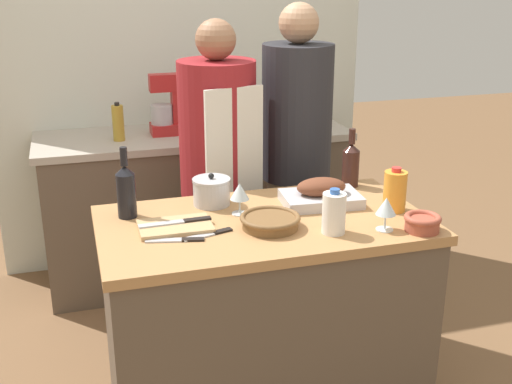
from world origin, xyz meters
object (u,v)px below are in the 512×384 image
at_px(wicker_basket, 271,221).
at_px(wine_glass_left, 386,207).
at_px(roasting_pan, 321,194).
at_px(person_cook_aproned, 219,172).
at_px(knife_paring, 209,234).
at_px(knife_bread, 177,240).
at_px(person_cook_guest, 296,154).
at_px(stock_pot, 212,191).
at_px(milk_jug, 334,213).
at_px(wine_glass_right, 240,192).
at_px(knife_chef, 178,222).
at_px(stand_mixer, 166,110).
at_px(wine_bottle_dark, 126,190).
at_px(wine_bottle_green, 351,164).
at_px(condiment_bottle_extra, 296,107).
at_px(condiment_bottle_short, 285,110).
at_px(mixing_bowl, 422,222).
at_px(condiment_bottle_tall, 118,123).
at_px(cutting_board, 175,226).
at_px(juice_jug, 395,191).

bearing_deg(wicker_basket, wine_glass_left, -19.34).
height_order(roasting_pan, person_cook_aproned, person_cook_aproned).
distance_m(roasting_pan, knife_paring, 0.55).
distance_m(knife_bread, person_cook_aproned, 0.84).
xyz_separation_m(roasting_pan, person_cook_guest, (0.12, 0.63, -0.01)).
bearing_deg(wicker_basket, person_cook_aproned, 91.80).
height_order(stock_pot, person_cook_guest, person_cook_guest).
xyz_separation_m(milk_jug, wine_glass_right, (-0.28, 0.28, 0.01)).
bearing_deg(knife_chef, stand_mixer, 82.60).
distance_m(milk_jug, wine_bottle_dark, 0.81).
height_order(wine_bottle_green, knife_chef, wine_bottle_green).
relative_size(knife_bread, person_cook_aproned, 0.13).
height_order(roasting_pan, condiment_bottle_extra, condiment_bottle_extra).
xyz_separation_m(roasting_pan, wine_glass_left, (0.13, -0.33, 0.05)).
height_order(condiment_bottle_short, person_cook_aproned, person_cook_aproned).
relative_size(roasting_pan, knife_paring, 1.67).
xyz_separation_m(stock_pot, wine_bottle_green, (0.65, 0.06, 0.05)).
xyz_separation_m(mixing_bowl, wine_bottle_green, (-0.04, 0.55, 0.07)).
bearing_deg(wine_bottle_dark, wine_glass_left, -24.28).
xyz_separation_m(mixing_bowl, condiment_bottle_tall, (-0.97, 1.60, 0.08)).
height_order(stock_pot, wine_bottle_green, wine_bottle_green).
relative_size(wine_glass_right, person_cook_aproned, 0.08).
relative_size(mixing_bowl, wine_bottle_dark, 0.49).
bearing_deg(condiment_bottle_extra, knife_bread, -123.27).
bearing_deg(mixing_bowl, wine_glass_right, 149.30).
relative_size(stock_pot, stand_mixer, 0.45).
height_order(knife_bread, condiment_bottle_short, condiment_bottle_short).
distance_m(wine_glass_left, person_cook_guest, 0.96).
height_order(cutting_board, milk_jug, milk_jug).
distance_m(wine_bottle_green, knife_chef, 0.87).
relative_size(wicker_basket, cutting_board, 0.83).
height_order(stock_pot, condiment_bottle_extra, condiment_bottle_extra).
distance_m(mixing_bowl, knife_paring, 0.79).
distance_m(cutting_board, stand_mixer, 1.41).
height_order(knife_bread, person_cook_aproned, person_cook_aproned).
bearing_deg(condiment_bottle_tall, mixing_bowl, -58.79).
height_order(stock_pot, wine_bottle_dark, wine_bottle_dark).
xyz_separation_m(wicker_basket, wine_bottle_green, (0.49, 0.37, 0.08)).
height_order(wine_glass_right, condiment_bottle_tall, condiment_bottle_tall).
xyz_separation_m(wine_glass_right, person_cook_guest, (0.47, 0.64, -0.06)).
bearing_deg(cutting_board, person_cook_guest, 44.00).
bearing_deg(wine_glass_left, stock_pot, 141.21).
bearing_deg(wine_glass_right, knife_bread, -146.16).
relative_size(mixing_bowl, condiment_bottle_short, 0.73).
relative_size(wine_glass_right, condiment_bottle_short, 0.69).
relative_size(stand_mixer, condiment_bottle_tall, 1.61).
relative_size(wine_bottle_dark, stand_mixer, 0.82).
bearing_deg(stand_mixer, milk_jug, -77.06).
height_order(roasting_pan, wine_glass_right, wine_glass_right).
bearing_deg(juice_jug, milk_jug, -156.08).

